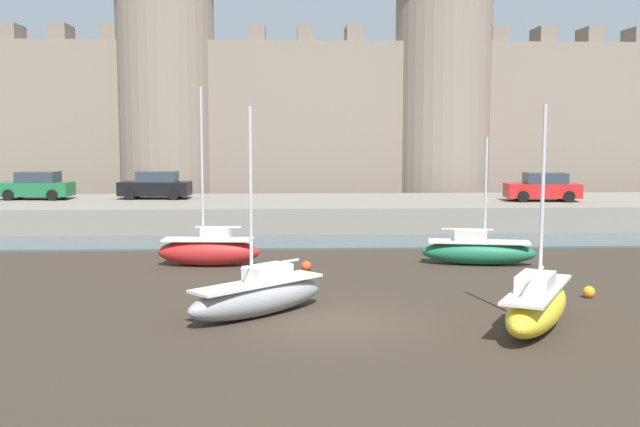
# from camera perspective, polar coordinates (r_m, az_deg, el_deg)

# --- Properties ---
(ground_plane) EXTENTS (160.00, 160.00, 0.00)m
(ground_plane) POSITION_cam_1_polar(r_m,az_deg,el_deg) (21.20, 1.09, -8.23)
(ground_plane) COLOR #382D23
(water_channel) EXTENTS (80.00, 4.50, 0.10)m
(water_channel) POSITION_cam_1_polar(r_m,az_deg,el_deg) (36.08, -0.41, -2.18)
(water_channel) COLOR #47565B
(water_channel) RESTS_ON ground
(quay_road) EXTENTS (70.20, 10.00, 1.43)m
(quay_road) POSITION_cam_1_polar(r_m,az_deg,el_deg) (43.18, -0.76, 0.08)
(quay_road) COLOR gray
(quay_road) RESTS_ON ground
(castle) EXTENTS (65.73, 7.53, 19.27)m
(castle) POSITION_cam_1_polar(r_m,az_deg,el_deg) (53.06, -1.10, 8.35)
(castle) COLOR gray
(castle) RESTS_ON ground
(sailboat_midflat_right) EXTENTS (4.38, 4.17, 6.02)m
(sailboat_midflat_right) POSITION_cam_1_polar(r_m,az_deg,el_deg) (21.82, -4.68, -6.22)
(sailboat_midflat_right) COLOR gray
(sailboat_midflat_right) RESTS_ON ground
(sailboat_near_channel_left) EXTENTS (4.68, 2.01, 5.10)m
(sailboat_near_channel_left) POSITION_cam_1_polar(r_m,az_deg,el_deg) (30.72, 11.94, -2.77)
(sailboat_near_channel_left) COLOR #1E6B47
(sailboat_near_channel_left) RESTS_ON ground
(sailboat_foreground_right) EXTENTS (4.15, 1.49, 7.06)m
(sailboat_foreground_right) POSITION_cam_1_polar(r_m,az_deg,el_deg) (30.12, -8.46, -2.73)
(sailboat_foreground_right) COLOR red
(sailboat_foreground_right) RESTS_ON ground
(sailboat_midflat_left) EXTENTS (3.65, 5.20, 6.03)m
(sailboat_midflat_left) POSITION_cam_1_polar(r_m,az_deg,el_deg) (21.14, 16.22, -6.70)
(sailboat_midflat_left) COLOR yellow
(sailboat_midflat_left) RESTS_ON ground
(mooring_buoy_near_shore) EXTENTS (0.38, 0.38, 0.38)m
(mooring_buoy_near_shore) POSITION_cam_1_polar(r_m,az_deg,el_deg) (25.62, 19.81, -5.64)
(mooring_buoy_near_shore) COLOR orange
(mooring_buoy_near_shore) RESTS_ON ground
(mooring_buoy_mid_mud) EXTENTS (0.39, 0.39, 0.39)m
(mooring_buoy_mid_mud) POSITION_cam_1_polar(r_m,az_deg,el_deg) (28.71, -1.06, -4.03)
(mooring_buoy_mid_mud) COLOR #E04C1E
(mooring_buoy_mid_mud) RESTS_ON ground
(car_quay_east) EXTENTS (4.21, 2.09, 1.62)m
(car_quay_east) POSITION_cam_1_polar(r_m,az_deg,el_deg) (45.05, -12.41, 2.09)
(car_quay_east) COLOR black
(car_quay_east) RESTS_ON quay_road
(car_quay_centre_east) EXTENTS (4.21, 2.09, 1.62)m
(car_quay_centre_east) POSITION_cam_1_polar(r_m,az_deg,el_deg) (44.35, 16.63, 1.92)
(car_quay_centre_east) COLOR red
(car_quay_centre_east) RESTS_ON quay_road
(car_quay_centre_west) EXTENTS (4.21, 2.09, 1.62)m
(car_quay_centre_west) POSITION_cam_1_polar(r_m,az_deg,el_deg) (46.62, -20.79, 1.97)
(car_quay_centre_west) COLOR #1E6638
(car_quay_centre_west) RESTS_ON quay_road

